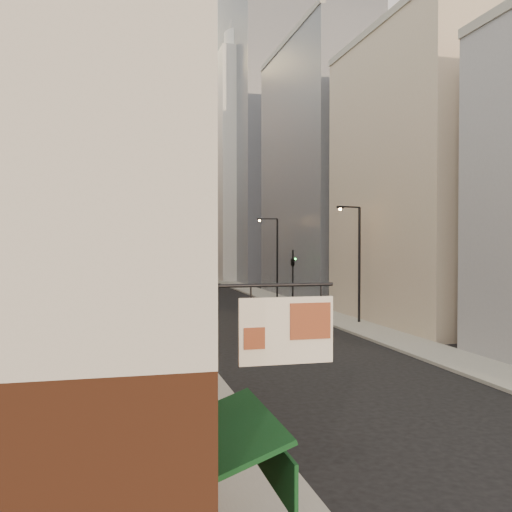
{
  "coord_description": "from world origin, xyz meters",
  "views": [
    {
      "loc": [
        -9.25,
        -5.88,
        5.58
      ],
      "look_at": [
        -2.01,
        22.88,
        4.93
      ],
      "focal_mm": 40.0,
      "sensor_mm": 36.0,
      "label": 1
    }
  ],
  "objects_px": {
    "clock_tower": "(162,173)",
    "traffic_light_left": "(154,270)",
    "streetlamp_mid": "(357,257)",
    "streetlamp_far": "(275,253)",
    "traffic_light_right": "(293,263)",
    "white_tower": "(244,157)"
  },
  "relations": [
    {
      "from": "streetlamp_mid",
      "to": "clock_tower",
      "type": "bearing_deg",
      "value": 77.08
    },
    {
      "from": "clock_tower",
      "to": "streetlamp_far",
      "type": "relative_size",
      "value": 5.52
    },
    {
      "from": "streetlamp_mid",
      "to": "traffic_light_left",
      "type": "relative_size",
      "value": 1.62
    },
    {
      "from": "streetlamp_far",
      "to": "streetlamp_mid",
      "type": "bearing_deg",
      "value": -73.22
    },
    {
      "from": "streetlamp_mid",
      "to": "traffic_light_left",
      "type": "xyz_separation_m",
      "value": [
        -13.12,
        10.06,
        -1.19
      ]
    },
    {
      "from": "streetlamp_far",
      "to": "traffic_light_left",
      "type": "height_order",
      "value": "streetlamp_far"
    },
    {
      "from": "clock_tower",
      "to": "traffic_light_left",
      "type": "relative_size",
      "value": 8.98
    },
    {
      "from": "clock_tower",
      "to": "traffic_light_left",
      "type": "bearing_deg",
      "value": -95.59
    },
    {
      "from": "white_tower",
      "to": "streetlamp_far",
      "type": "height_order",
      "value": "white_tower"
    },
    {
      "from": "streetlamp_mid",
      "to": "traffic_light_left",
      "type": "distance_m",
      "value": 16.58
    },
    {
      "from": "white_tower",
      "to": "traffic_light_right",
      "type": "relative_size",
      "value": 8.3
    },
    {
      "from": "traffic_light_right",
      "to": "streetlamp_far",
      "type": "bearing_deg",
      "value": -103.89
    },
    {
      "from": "clock_tower",
      "to": "traffic_light_right",
      "type": "xyz_separation_m",
      "value": [
        7.39,
        -49.26,
        -13.81
      ]
    },
    {
      "from": "streetlamp_mid",
      "to": "traffic_light_left",
      "type": "height_order",
      "value": "streetlamp_mid"
    },
    {
      "from": "traffic_light_left",
      "to": "traffic_light_right",
      "type": "bearing_deg",
      "value": -156.34
    },
    {
      "from": "streetlamp_mid",
      "to": "streetlamp_far",
      "type": "distance_m",
      "value": 19.19
    },
    {
      "from": "traffic_light_right",
      "to": "streetlamp_mid",
      "type": "bearing_deg",
      "value": 82.18
    },
    {
      "from": "streetlamp_far",
      "to": "traffic_light_left",
      "type": "bearing_deg",
      "value": -128.71
    },
    {
      "from": "streetlamp_far",
      "to": "traffic_light_left",
      "type": "relative_size",
      "value": 1.63
    },
    {
      "from": "traffic_light_left",
      "to": "clock_tower",
      "type": "bearing_deg",
      "value": -82.1
    },
    {
      "from": "white_tower",
      "to": "streetlamp_mid",
      "type": "xyz_separation_m",
      "value": [
        -2.91,
        -47.55,
        -13.97
      ]
    },
    {
      "from": "white_tower",
      "to": "streetlamp_far",
      "type": "bearing_deg",
      "value": -96.57
    }
  ]
}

